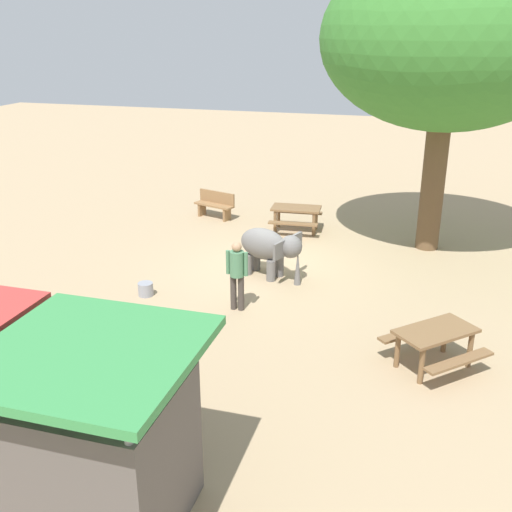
{
  "coord_description": "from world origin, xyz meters",
  "views": [
    {
      "loc": [
        -3.81,
        14.29,
        6.01
      ],
      "look_at": [
        0.02,
        1.25,
        0.8
      ],
      "focal_mm": 42.14,
      "sensor_mm": 36.0,
      "label": 1
    }
  ],
  "objects_px": {
    "elephant": "(270,247)",
    "shade_tree_main": "(449,40)",
    "wooden_bench": "(215,204)",
    "market_stall_green": "(100,446)",
    "person_handler": "(237,271)",
    "picnic_table_near": "(296,213)",
    "feed_bucket": "(146,289)",
    "picnic_table_far": "(435,339)"
  },
  "relations": [
    {
      "from": "elephant",
      "to": "shade_tree_main",
      "type": "relative_size",
      "value": 0.22
    },
    {
      "from": "wooden_bench",
      "to": "market_stall_green",
      "type": "xyz_separation_m",
      "value": [
        -3.16,
        12.83,
        0.67
      ]
    },
    {
      "from": "person_handler",
      "to": "shade_tree_main",
      "type": "bearing_deg",
      "value": -35.89
    },
    {
      "from": "wooden_bench",
      "to": "market_stall_green",
      "type": "distance_m",
      "value": 13.23
    },
    {
      "from": "elephant",
      "to": "person_handler",
      "type": "relative_size",
      "value": 1.11
    },
    {
      "from": "person_handler",
      "to": "wooden_bench",
      "type": "bearing_deg",
      "value": 24.5
    },
    {
      "from": "picnic_table_near",
      "to": "feed_bucket",
      "type": "bearing_deg",
      "value": 63.09
    },
    {
      "from": "market_stall_green",
      "to": "picnic_table_far",
      "type": "bearing_deg",
      "value": -128.28
    },
    {
      "from": "shade_tree_main",
      "to": "market_stall_green",
      "type": "distance_m",
      "value": 13.19
    },
    {
      "from": "shade_tree_main",
      "to": "picnic_table_far",
      "type": "distance_m",
      "value": 8.46
    },
    {
      "from": "shade_tree_main",
      "to": "picnic_table_near",
      "type": "distance_m",
      "value": 6.48
    },
    {
      "from": "feed_bucket",
      "to": "elephant",
      "type": "bearing_deg",
      "value": -142.35
    },
    {
      "from": "wooden_bench",
      "to": "feed_bucket",
      "type": "distance_m",
      "value": 6.39
    },
    {
      "from": "wooden_bench",
      "to": "market_stall_green",
      "type": "height_order",
      "value": "market_stall_green"
    },
    {
      "from": "market_stall_green",
      "to": "feed_bucket",
      "type": "distance_m",
      "value": 7.05
    },
    {
      "from": "picnic_table_far",
      "to": "market_stall_green",
      "type": "relative_size",
      "value": 0.84
    },
    {
      "from": "shade_tree_main",
      "to": "wooden_bench",
      "type": "bearing_deg",
      "value": -8.47
    },
    {
      "from": "elephant",
      "to": "wooden_bench",
      "type": "bearing_deg",
      "value": 144.4
    },
    {
      "from": "elephant",
      "to": "wooden_bench",
      "type": "distance_m",
      "value": 5.39
    },
    {
      "from": "shade_tree_main",
      "to": "feed_bucket",
      "type": "bearing_deg",
      "value": 40.11
    },
    {
      "from": "picnic_table_near",
      "to": "market_stall_green",
      "type": "height_order",
      "value": "market_stall_green"
    },
    {
      "from": "person_handler",
      "to": "shade_tree_main",
      "type": "height_order",
      "value": "shade_tree_main"
    },
    {
      "from": "picnic_table_near",
      "to": "elephant",
      "type": "bearing_deg",
      "value": 88.05
    },
    {
      "from": "wooden_bench",
      "to": "picnic_table_far",
      "type": "relative_size",
      "value": 0.69
    },
    {
      "from": "person_handler",
      "to": "wooden_bench",
      "type": "distance_m",
      "value": 7.09
    },
    {
      "from": "elephant",
      "to": "shade_tree_main",
      "type": "height_order",
      "value": "shade_tree_main"
    },
    {
      "from": "elephant",
      "to": "market_stall_green",
      "type": "height_order",
      "value": "market_stall_green"
    },
    {
      "from": "picnic_table_near",
      "to": "picnic_table_far",
      "type": "xyz_separation_m",
      "value": [
        -4.26,
        7.11,
        0.0
      ]
    },
    {
      "from": "shade_tree_main",
      "to": "picnic_table_near",
      "type": "bearing_deg",
      "value": -5.38
    },
    {
      "from": "person_handler",
      "to": "feed_bucket",
      "type": "relative_size",
      "value": 4.5
    },
    {
      "from": "person_handler",
      "to": "market_stall_green",
      "type": "distance_m",
      "value": 6.38
    },
    {
      "from": "picnic_table_far",
      "to": "picnic_table_near",
      "type": "bearing_deg",
      "value": 76.13
    },
    {
      "from": "elephant",
      "to": "wooden_bench",
      "type": "relative_size",
      "value": 1.24
    },
    {
      "from": "person_handler",
      "to": "feed_bucket",
      "type": "bearing_deg",
      "value": 88.08
    },
    {
      "from": "wooden_bench",
      "to": "picnic_table_far",
      "type": "xyz_separation_m",
      "value": [
        -7.16,
        7.76,
        0.12
      ]
    },
    {
      "from": "wooden_bench",
      "to": "picnic_table_near",
      "type": "xyz_separation_m",
      "value": [
        -2.91,
        0.65,
        0.12
      ]
    },
    {
      "from": "picnic_table_near",
      "to": "feed_bucket",
      "type": "relative_size",
      "value": 4.47
    },
    {
      "from": "elephant",
      "to": "market_stall_green",
      "type": "relative_size",
      "value": 0.72
    },
    {
      "from": "person_handler",
      "to": "picnic_table_far",
      "type": "bearing_deg",
      "value": -106.39
    },
    {
      "from": "market_stall_green",
      "to": "feed_bucket",
      "type": "relative_size",
      "value": 7.0
    },
    {
      "from": "shade_tree_main",
      "to": "elephant",
      "type": "bearing_deg",
      "value": 41.65
    },
    {
      "from": "elephant",
      "to": "picnic_table_far",
      "type": "bearing_deg",
      "value": -19.72
    }
  ]
}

